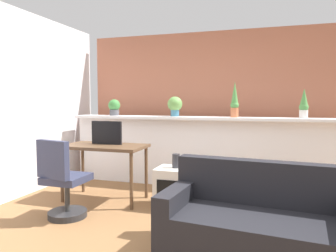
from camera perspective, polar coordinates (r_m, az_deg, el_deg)
The scene contains 14 objects.
ground_plane at distance 3.26m, azimuth -1.36°, elevation -19.67°, with size 12.00×12.00×0.00m, color brown.
divider_wall at distance 4.98m, azimuth 6.12°, elevation -4.90°, with size 4.24×0.16×1.06m, color white.
plant_shelf at distance 4.88m, azimuth 6.08°, elevation 1.40°, with size 4.24×0.37×0.04m, color white.
brick_wall_behind at distance 5.50m, azimuth 7.41°, elevation 3.52°, with size 4.24×0.10×2.50m, color #AD664C.
potted_plant_0 at distance 5.40m, azimuth -9.58°, elevation 3.37°, with size 0.20×0.20×0.27m.
potted_plant_1 at distance 5.00m, azimuth 1.24°, elevation 3.75°, with size 0.23×0.23×0.31m.
potted_plant_2 at distance 4.79m, azimuth 11.82°, elevation 4.40°, with size 0.12×0.12×0.53m.
potted_plant_3 at distance 4.81m, azimuth 23.10°, elevation 3.56°, with size 0.13×0.13×0.42m.
desk at distance 4.38m, azimuth -11.27°, elevation -4.43°, with size 1.10×0.60×0.75m.
tv_monitor at distance 4.42m, azimuth -10.91°, elevation -1.17°, with size 0.44×0.04×0.32m, color black.
office_chair at distance 3.85m, azimuth -18.25°, elevation -9.97°, with size 0.48×0.49×0.91m.
side_cube_shelf at distance 4.09m, azimuth 0.81°, elevation -10.94°, with size 0.40×0.41×0.50m.
vase_on_shelf at distance 4.02m, azimuth 1.43°, elevation -6.24°, with size 0.10×0.10×0.18m, color #2D2D33.
couch at distance 2.90m, azimuth 15.65°, elevation -16.95°, with size 1.63×0.91×0.80m.
Camera 1 is at (0.96, -2.82, 1.33)m, focal length 34.12 mm.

